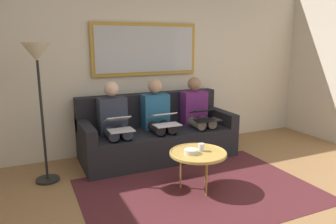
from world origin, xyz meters
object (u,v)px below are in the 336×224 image
(person_left, at_px, (197,113))
(laptop_silver, at_px, (119,124))
(laptop_white, at_px, (165,119))
(coffee_table, at_px, (198,153))
(person_middle, at_px, (158,117))
(bowl, at_px, (191,151))
(laptop_black, at_px, (205,115))
(cup, at_px, (201,147))
(framed_mirror, at_px, (146,49))
(couch, at_px, (156,135))
(person_right, at_px, (114,121))
(standing_lamp, at_px, (38,68))

(person_left, xyz_separation_m, laptop_silver, (1.28, 0.23, 0.02))
(laptop_white, xyz_separation_m, laptop_silver, (0.64, -0.01, 0.00))
(coffee_table, bearing_deg, person_middle, -89.57)
(bowl, xyz_separation_m, laptop_black, (-0.72, -0.91, 0.16))
(coffee_table, relative_size, cup, 7.19)
(framed_mirror, relative_size, cup, 18.30)
(framed_mirror, relative_size, laptop_white, 4.64)
(laptop_white, relative_size, laptop_silver, 0.94)
(cup, distance_m, person_left, 1.27)
(laptop_white, bearing_deg, coffee_table, 90.54)
(framed_mirror, relative_size, bowl, 10.14)
(couch, height_order, laptop_silver, couch)
(framed_mirror, xyz_separation_m, laptop_silver, (0.64, 0.69, -0.92))
(person_right, height_order, standing_lamp, standing_lamp)
(bowl, bearing_deg, laptop_silver, -58.72)
(framed_mirror, distance_m, person_left, 1.23)
(couch, xyz_separation_m, laptop_silver, (0.64, 0.30, 0.32))
(person_right, bearing_deg, coffee_table, 119.45)
(bowl, height_order, person_middle, person_middle)
(couch, height_order, person_left, person_left)
(bowl, bearing_deg, laptop_white, -95.12)
(framed_mirror, bearing_deg, person_left, 144.48)
(cup, distance_m, laptop_white, 0.90)
(framed_mirror, xyz_separation_m, laptop_white, (0.00, 0.70, -0.92))
(bowl, xyz_separation_m, person_left, (-0.72, -1.15, 0.14))
(person_middle, bearing_deg, cup, 93.17)
(person_left, height_order, standing_lamp, standing_lamp)
(laptop_black, distance_m, person_middle, 0.68)
(laptop_white, xyz_separation_m, person_right, (0.64, -0.24, -0.02))
(couch, xyz_separation_m, standing_lamp, (1.55, 0.27, 1.06))
(coffee_table, xyz_separation_m, cup, (-0.05, -0.02, 0.06))
(bowl, distance_m, laptop_black, 1.17)
(bowl, bearing_deg, framed_mirror, -92.91)
(bowl, height_order, laptop_silver, laptop_silver)
(bowl, distance_m, standing_lamp, 1.97)
(couch, bearing_deg, bowl, 86.17)
(laptop_white, height_order, person_right, person_right)
(coffee_table, xyz_separation_m, person_right, (0.65, -1.15, 0.18))
(framed_mirror, distance_m, cup, 1.91)
(standing_lamp, bearing_deg, laptop_silver, 178.02)
(bowl, height_order, laptop_black, laptop_black)
(cup, relative_size, person_left, 0.08)
(person_middle, bearing_deg, bowl, 85.94)
(couch, relative_size, person_left, 1.93)
(laptop_black, xyz_separation_m, laptop_silver, (1.28, -0.01, 0.00))
(laptop_white, bearing_deg, laptop_black, 179.80)
(laptop_black, height_order, person_middle, person_middle)
(bowl, xyz_separation_m, person_right, (0.56, -1.15, 0.14))
(person_left, bearing_deg, framed_mirror, -35.52)
(framed_mirror, height_order, person_left, framed_mirror)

